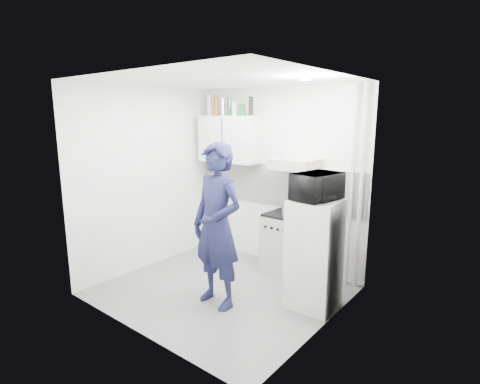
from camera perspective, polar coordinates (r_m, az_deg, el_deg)
The scene contains 24 objects.
floor at distance 4.97m, azimuth -2.89°, elevation -14.71°, with size 2.80×2.80×0.00m, color slate.
ceiling at distance 4.48m, azimuth -3.24°, elevation 16.67°, with size 2.80×2.80×0.00m, color white.
wall_back at distance 5.53m, azimuth 5.58°, elevation 2.13°, with size 2.80×2.80×0.00m, color white.
wall_left at distance 5.57m, azimuth -13.90°, elevation 1.90°, with size 2.60×2.60×0.00m, color white.
wall_right at distance 3.79m, azimuth 13.01°, elevation -2.46°, with size 2.60×2.60×0.00m, color white.
person at distance 4.31m, azimuth -3.52°, elevation -5.20°, with size 0.70×0.46×1.92m, color #151838.
stove at distance 5.38m, azimuth 6.82°, elevation -7.89°, with size 0.52×0.52×0.83m, color #B8AFA2.
fridge at distance 4.44m, azimuth 11.25°, elevation -9.27°, with size 0.53×0.53×1.28m, color silver.
stove_top at distance 5.25m, azimuth 6.94°, elevation -3.43°, with size 0.50×0.50×0.03m, color black.
saucepan at distance 5.12m, azimuth 7.45°, elevation -3.03°, with size 0.19×0.19×0.10m, color silver.
microwave at distance 4.22m, azimuth 11.66°, elevation 0.82°, with size 0.37×0.55×0.30m, color black.
bottle_a at distance 6.04m, azimuth -4.68°, elevation 12.97°, with size 0.07×0.07×0.31m, color #B2B7BC.
bottle_b at distance 5.95m, azimuth -3.67°, elevation 12.98°, with size 0.08×0.08×0.30m, color brown.
bottle_c at distance 5.86m, azimuth -2.66°, elevation 12.80°, with size 0.06×0.06×0.26m, color silver.
bottle_d at distance 5.77m, azimuth -1.64°, elevation 12.88°, with size 0.06×0.06×0.27m, color #144C1E.
canister_a at distance 5.71m, azimuth -0.86°, elevation 12.58°, with size 0.08×0.08×0.21m, color #B2B7BC.
canister_b at distance 5.61m, azimuth 0.36°, elevation 12.41°, with size 0.09×0.09×0.17m, color #144C1E.
bottle_e at distance 5.52m, azimuth 1.67°, elevation 12.94°, with size 0.07×0.07×0.27m, color black.
upper_cabinet at distance 5.78m, azimuth -1.58°, elevation 8.07°, with size 1.00×0.35×0.70m, color silver.
range_hood at distance 5.05m, azimuth 8.37°, elevation 4.26°, with size 0.60×0.50×0.14m, color #B8AFA2.
backsplash at distance 5.54m, azimuth 5.47°, elevation 1.09°, with size 2.74×0.03×0.60m, color white.
pipe_a at distance 4.88m, azimuth 17.93°, elevation 0.37°, with size 0.05×0.05×2.60m, color #B8AFA2.
pipe_b at distance 4.93m, azimuth 16.63°, elevation 0.54°, with size 0.04×0.04×2.60m, color #B8AFA2.
ceiling_spot_fixture at distance 4.06m, azimuth 9.83°, elevation 16.64°, with size 0.10×0.10×0.02m, color white.
Camera 1 is at (2.97, -3.33, 2.19)m, focal length 28.00 mm.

